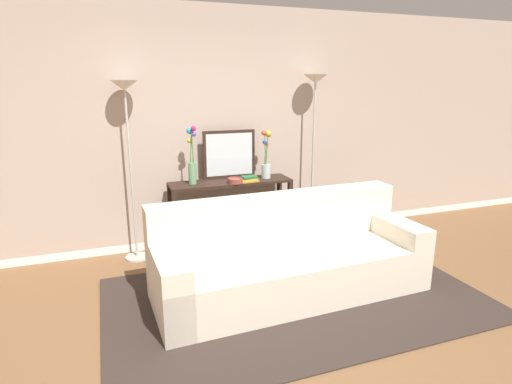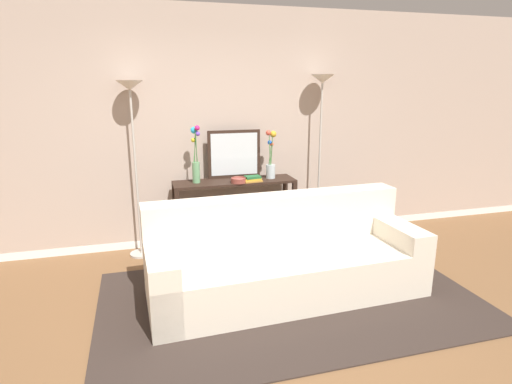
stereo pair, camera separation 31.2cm
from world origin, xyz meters
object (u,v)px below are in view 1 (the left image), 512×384
(console_table, at_px, (231,202))
(book_stack, at_px, (249,179))
(wall_mirror, at_px, (229,154))
(book_row_under_console, at_px, (203,247))
(vase_short_flowers, at_px, (266,160))
(couch, at_px, (289,260))
(floor_lamp_right, at_px, (314,112))
(vase_tall_flowers, at_px, (192,159))
(floor_lamp_left, at_px, (127,122))
(fruit_bowl, at_px, (235,180))

(console_table, distance_m, book_stack, 0.35)
(wall_mirror, bearing_deg, book_stack, -59.59)
(book_row_under_console, bearing_deg, console_table, -0.00)
(book_row_under_console, bearing_deg, vase_short_flowers, 0.89)
(couch, bearing_deg, floor_lamp_right, 55.15)
(book_row_under_console, bearing_deg, couch, -65.79)
(book_stack, bearing_deg, wall_mirror, 120.41)
(wall_mirror, bearing_deg, vase_tall_flowers, -163.58)
(console_table, height_order, book_stack, book_stack)
(vase_tall_flowers, xyz_separation_m, book_stack, (0.62, -0.12, -0.24))
(couch, height_order, floor_lamp_right, floor_lamp_right)
(couch, bearing_deg, console_table, 98.97)
(vase_short_flowers, bearing_deg, floor_lamp_left, 177.78)
(console_table, distance_m, wall_mirror, 0.55)
(console_table, bearing_deg, vase_short_flowers, 1.60)
(console_table, height_order, fruit_bowl, fruit_bowl)
(console_table, bearing_deg, floor_lamp_right, 3.77)
(vase_tall_flowers, height_order, book_stack, vase_tall_flowers)
(floor_lamp_right, distance_m, book_row_under_console, 2.08)
(book_row_under_console, bearing_deg, floor_lamp_right, 2.85)
(vase_short_flowers, bearing_deg, fruit_bowl, -162.87)
(floor_lamp_right, relative_size, wall_mirror, 3.22)
(floor_lamp_left, bearing_deg, floor_lamp_right, 0.00)
(vase_tall_flowers, distance_m, book_row_under_console, 1.04)
(vase_short_flowers, relative_size, fruit_bowl, 3.31)
(floor_lamp_left, bearing_deg, couch, -45.11)
(vase_tall_flowers, bearing_deg, floor_lamp_left, 175.24)
(floor_lamp_right, distance_m, vase_short_flowers, 0.84)
(book_stack, bearing_deg, couch, -89.72)
(floor_lamp_left, relative_size, vase_short_flowers, 3.42)
(fruit_bowl, bearing_deg, floor_lamp_left, 170.27)
(vase_tall_flowers, height_order, vase_short_flowers, vase_tall_flowers)
(floor_lamp_right, distance_m, fruit_bowl, 1.30)
(console_table, xyz_separation_m, floor_lamp_right, (1.08, 0.07, 1.00))
(wall_mirror, bearing_deg, vase_short_flowers, -19.53)
(floor_lamp_right, bearing_deg, vase_tall_flowers, -177.96)
(floor_lamp_left, xyz_separation_m, book_row_under_console, (0.73, -0.07, -1.46))
(wall_mirror, distance_m, book_row_under_console, 1.12)
(book_stack, bearing_deg, vase_tall_flowers, 169.30)
(floor_lamp_right, xyz_separation_m, vase_tall_flowers, (-1.51, -0.05, -0.48))
(vase_tall_flowers, bearing_deg, floor_lamp_right, 2.04)
(couch, bearing_deg, fruit_bowl, 99.01)
(floor_lamp_left, height_order, book_row_under_console, floor_lamp_left)
(wall_mirror, bearing_deg, book_row_under_console, -158.14)
(floor_lamp_right, height_order, book_row_under_console, floor_lamp_right)
(floor_lamp_left, relative_size, book_stack, 8.73)
(console_table, bearing_deg, couch, -81.03)
(couch, xyz_separation_m, fruit_bowl, (-0.17, 1.09, 0.53))
(console_table, xyz_separation_m, wall_mirror, (0.04, 0.16, 0.53))
(book_row_under_console, bearing_deg, floor_lamp_left, 174.43)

